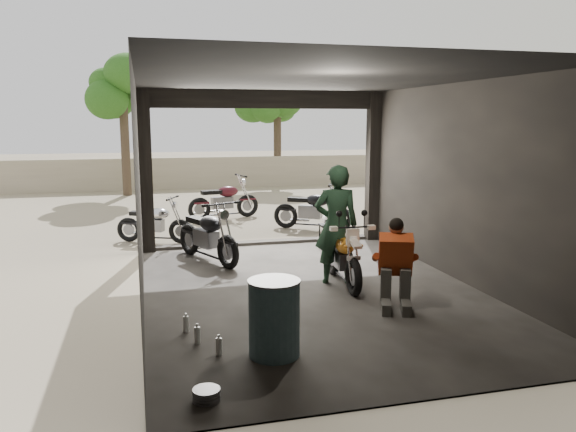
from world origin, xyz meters
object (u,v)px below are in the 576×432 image
outside_bike_c (312,206)px  stool (328,228)px  outside_bike_a (154,220)px  sign_post (387,160)px  outside_bike_b (224,197)px  rider (336,225)px  mechanic (396,266)px  oil_drum (274,319)px  main_bike (343,253)px  left_bike (207,231)px  helmet (329,218)px

outside_bike_c → stool: bearing=-154.3°
outside_bike_a → sign_post: (5.42, 0.15, 1.18)m
outside_bike_a → outside_bike_b: 3.18m
rider → mechanic: rider is taller
oil_drum → outside_bike_a: bearing=100.1°
main_bike → mechanic: bearing=-72.0°
outside_bike_b → stool: size_ratio=3.70×
outside_bike_b → mechanic: (1.28, -7.83, 0.03)m
sign_post → outside_bike_a: bearing=-158.5°
outside_bike_a → outside_bike_b: (1.87, 2.58, 0.08)m
left_bike → sign_post: size_ratio=0.70×
outside_bike_a → sign_post: bearing=-64.6°
stool → sign_post: size_ratio=0.19×
mechanic → stool: bearing=106.5°
mechanic → oil_drum: (-2.00, -1.17, -0.17)m
outside_bike_c → stool: (-0.21, -1.80, -0.18)m
mechanic → oil_drum: size_ratio=1.39×
rider → sign_post: bearing=-110.7°
outside_bike_b → oil_drum: size_ratio=1.97×
outside_bike_a → outside_bike_b: size_ratio=0.86×
left_bike → mechanic: bearing=-80.4°
main_bike → helmet: main_bike is taller
outside_bike_a → mechanic: (3.15, -5.25, 0.11)m
rider → oil_drum: bearing=70.5°
outside_bike_b → outside_bike_c: bearing=-150.9°
rider → helmet: size_ratio=6.84×
outside_bike_c → mechanic: size_ratio=1.39×
outside_bike_b → mechanic: bearing=176.4°
left_bike → rider: size_ratio=0.90×
main_bike → stool: size_ratio=3.42×
sign_post → left_bike: bearing=-135.1°
rider → mechanic: 1.47m
main_bike → sign_post: bearing=61.8°
outside_bike_a → helmet: outside_bike_a is taller
main_bike → oil_drum: size_ratio=1.82×
mechanic → outside_bike_c: bearing=106.0°
main_bike → left_bike: left_bike is taller
mechanic → helmet: mechanic is taller
main_bike → oil_drum: (-1.69, -2.43, -0.09)m
outside_bike_a → outside_bike_b: outside_bike_b is taller
stool → sign_post: 2.71m
outside_bike_a → rider: rider is taller
main_bike → outside_bike_a: main_bike is taller
mechanic → oil_drum: mechanic is taller
main_bike → stool: bearing=80.1°
left_bike → mechanic: size_ratio=1.43×
outside_bike_a → mechanic: 6.13m
left_bike → oil_drum: (0.23, -4.46, -0.15)m
rider → main_bike: bearing=140.8°
outside_bike_a → oil_drum: outside_bike_a is taller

